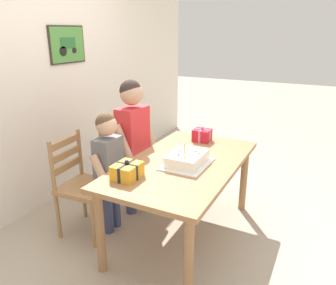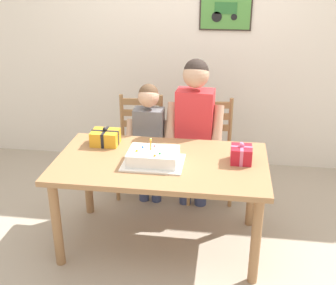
% 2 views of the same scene
% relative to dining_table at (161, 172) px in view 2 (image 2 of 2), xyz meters
% --- Properties ---
extents(ground_plane, '(20.00, 20.00, 0.00)m').
position_rel_dining_table_xyz_m(ground_plane, '(0.00, 0.00, -0.64)').
color(ground_plane, tan).
extents(back_wall, '(6.40, 0.11, 2.60)m').
position_rel_dining_table_xyz_m(back_wall, '(0.00, 1.61, 0.66)').
color(back_wall, silver).
rests_on(back_wall, ground).
extents(dining_table, '(1.57, 0.88, 0.73)m').
position_rel_dining_table_xyz_m(dining_table, '(0.00, 0.00, 0.00)').
color(dining_table, '#9E7047').
rests_on(dining_table, ground).
extents(birthday_cake, '(0.44, 0.34, 0.19)m').
position_rel_dining_table_xyz_m(birthday_cake, '(-0.05, -0.05, 0.14)').
color(birthday_cake, white).
rests_on(birthday_cake, dining_table).
extents(gift_box_red_large, '(0.16, 0.17, 0.16)m').
position_rel_dining_table_xyz_m(gift_box_red_large, '(0.59, 0.06, 0.15)').
color(gift_box_red_large, red).
rests_on(gift_box_red_large, dining_table).
extents(gift_box_beside_cake, '(0.22, 0.18, 0.15)m').
position_rel_dining_table_xyz_m(gift_box_beside_cake, '(-0.49, 0.24, 0.15)').
color(gift_box_beside_cake, gold).
rests_on(gift_box_beside_cake, dining_table).
extents(chair_left, '(0.45, 0.45, 0.92)m').
position_rel_dining_table_xyz_m(chair_left, '(-0.33, 0.84, -0.17)').
color(chair_left, '#A87A4C').
rests_on(chair_left, ground).
extents(chair_right, '(0.45, 0.45, 0.92)m').
position_rel_dining_table_xyz_m(chair_right, '(0.33, 0.84, -0.17)').
color(chair_right, '#A87A4C').
rests_on(chair_right, ground).
extents(child_older, '(0.50, 0.29, 1.35)m').
position_rel_dining_table_xyz_m(child_older, '(0.20, 0.63, 0.19)').
color(child_older, '#38426B').
rests_on(child_older, ground).
extents(child_younger, '(0.41, 0.23, 1.13)m').
position_rel_dining_table_xyz_m(child_younger, '(-0.20, 0.63, 0.05)').
color(child_younger, '#38426B').
rests_on(child_younger, ground).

